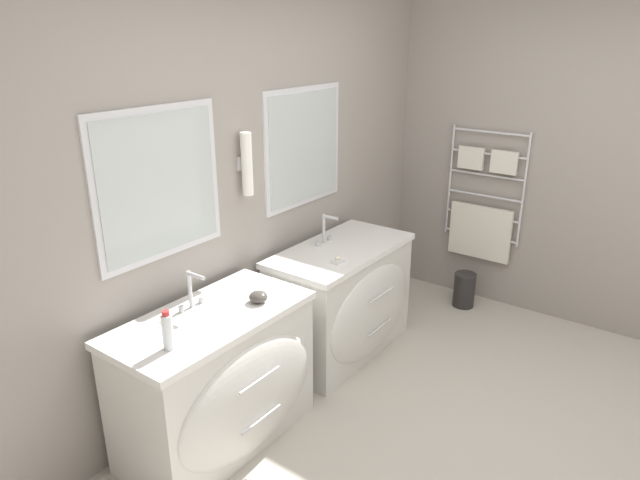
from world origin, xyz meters
name	(u,v)px	position (x,y,z in m)	size (l,w,h in m)	color
ground_plane	(502,473)	(0.00, 0.00, 0.00)	(16.00, 16.00, 0.00)	#BCB5A8
wall_back	(248,184)	(0.00, 1.76, 1.30)	(5.53, 0.15, 2.60)	gray
wall_right	(512,152)	(1.99, 0.78, 1.29)	(0.13, 3.59, 2.60)	gray
vanity_left	(220,381)	(-0.70, 1.37, 0.41)	(1.11, 0.62, 0.80)	silver
vanity_right	(345,300)	(0.52, 1.37, 0.41)	(1.11, 0.62, 0.80)	silver
faucet_left	(192,290)	(-0.70, 1.54, 0.90)	(0.17, 0.13, 0.21)	silver
faucet_right	(325,229)	(0.52, 1.54, 0.90)	(0.17, 0.13, 0.21)	silver
toiletry_bottle	(168,331)	(-1.05, 1.31, 0.89)	(0.05, 0.05, 0.20)	silver
amenity_bowl	(258,297)	(-0.43, 1.30, 0.83)	(0.10, 0.10, 0.06)	#4C4742
soap_dish	(338,260)	(0.29, 1.27, 0.81)	(0.08, 0.06, 0.04)	white
waste_bin	(464,289)	(1.71, 0.95, 0.15)	(0.18, 0.18, 0.29)	#282626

